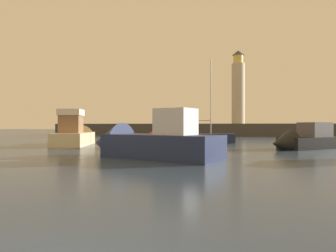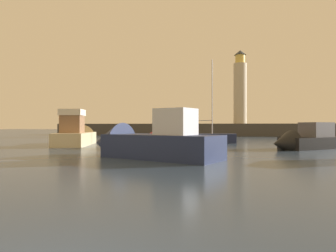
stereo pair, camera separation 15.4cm
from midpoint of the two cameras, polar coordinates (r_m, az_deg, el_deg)
The scene contains 9 objects.
ground_plane at distance 30.73m, azimuth 6.13°, elevation -3.59°, with size 220.00×220.00×0.00m, color #2D3D51.
breakwater at distance 58.59m, azimuth 8.04°, elevation -0.69°, with size 62.88×5.86×2.32m, color #423F3D.
lighthouse at distance 59.05m, azimuth 13.31°, elevation 6.96°, with size 2.49×2.49×14.16m.
motorboat_0 at distance 25.57m, azimuth -1.05°, elevation -2.72°, with size 3.68×7.33×2.69m.
motorboat_1 at distance 32.17m, azimuth -17.23°, elevation -1.69°, with size 4.86×9.64×4.15m.
motorboat_2 at distance 18.66m, azimuth -5.27°, elevation -3.25°, with size 9.65×6.26×3.56m.
motorboat_3 at distance 27.23m, azimuth 24.42°, elevation -2.54°, with size 7.33×6.24×2.77m.
sailboat_moored at distance 34.36m, azimuth 7.02°, elevation -2.26°, with size 6.76×1.86×9.55m.
mooring_buoy at distance 29.24m, azimuth -7.72°, elevation -2.86°, with size 0.95×0.95×0.95m, color red.
Camera 1 is at (2.06, -2.65, 1.99)m, focal length 31.61 mm.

